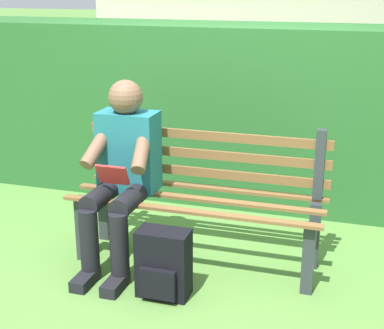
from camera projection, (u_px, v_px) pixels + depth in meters
name	position (u px, v px, depth m)	size (l,w,h in m)	color
ground	(196.00, 262.00, 3.81)	(60.00, 60.00, 0.00)	#517F38
park_bench	(200.00, 193.00, 3.74)	(1.64, 0.50, 0.91)	#2D3338
person_seated	(122.00, 169.00, 3.65)	(0.44, 0.73, 1.19)	#1E6672
hedge_backdrop	(259.00, 110.00, 4.75)	(6.54, 0.85, 1.57)	#265B28
backpack	(163.00, 264.00, 3.36)	(0.31, 0.24, 0.41)	black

